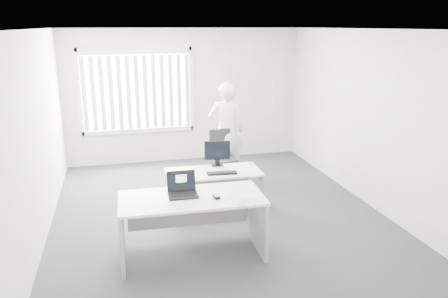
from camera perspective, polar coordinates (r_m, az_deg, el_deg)
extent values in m
plane|color=#414247|center=(6.94, -0.83, -8.38)|extent=(6.00, 6.00, 0.00)
cube|color=silver|center=(9.39, -5.12, 6.92)|extent=(5.00, 0.02, 2.80)
cube|color=silver|center=(3.77, 9.75, -7.03)|extent=(5.00, 0.02, 2.80)
cube|color=silver|center=(6.42, -23.17, 1.50)|extent=(0.02, 6.00, 2.80)
cube|color=silver|center=(7.46, 18.19, 3.86)|extent=(0.02, 6.00, 2.80)
cube|color=white|center=(6.33, -0.93, 15.40)|extent=(5.00, 6.00, 0.02)
cube|color=silver|center=(9.23, -11.30, 7.46)|extent=(2.32, 0.06, 1.76)
cube|color=silver|center=(5.44, -4.25, -6.41)|extent=(1.80, 0.88, 0.03)
cube|color=#9E9EA1|center=(5.56, -13.18, -10.87)|extent=(0.07, 0.77, 0.78)
cube|color=#9E9EA1|center=(5.78, 4.48, -9.43)|extent=(0.07, 0.77, 0.78)
cube|color=silver|center=(6.78, -1.39, -3.04)|extent=(1.47, 0.71, 0.03)
cube|color=#9E9EA1|center=(6.80, -7.29, -6.12)|extent=(0.05, 0.63, 0.64)
cube|color=#9E9EA1|center=(7.07, 4.31, -5.16)|extent=(0.05, 0.63, 0.64)
cylinder|color=black|center=(8.24, -0.08, -4.09)|extent=(0.63, 0.63, 0.07)
cylinder|color=black|center=(8.18, -0.08, -2.92)|extent=(0.07, 0.07, 0.43)
cube|color=black|center=(8.12, -0.08, -1.49)|extent=(0.48, 0.48, 0.07)
cube|color=black|center=(8.21, -0.58, 0.89)|extent=(0.41, 0.11, 0.51)
imported|color=silver|center=(8.33, 0.29, 2.47)|extent=(0.75, 0.58, 1.84)
cube|color=white|center=(5.45, -1.10, -6.13)|extent=(0.31, 0.23, 0.00)
cube|color=white|center=(5.25, 3.07, -6.98)|extent=(0.26, 0.29, 0.01)
cube|color=black|center=(6.67, -0.27, -3.16)|extent=(0.47, 0.20, 0.02)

